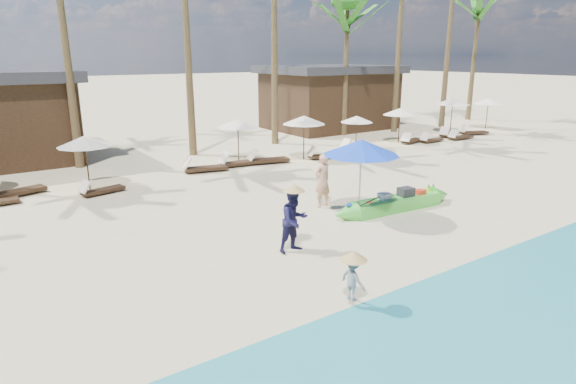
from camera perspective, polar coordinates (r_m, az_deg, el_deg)
ground at (r=12.88m, az=5.39°, el=-6.97°), size 240.00×240.00×0.00m
wet_sand_strip at (r=10.01m, az=24.66°, el=-15.62°), size 240.00×4.50×0.01m
green_canoe at (r=16.45m, az=12.61°, el=-1.29°), size 5.58×0.98×0.71m
tourist at (r=16.26m, az=4.10°, el=1.35°), size 0.71×0.51×1.84m
vendor_green at (r=12.52m, az=0.74°, el=-3.39°), size 0.86×0.69×1.71m
vendor_yellow at (r=9.96m, az=7.70°, el=-10.12°), size 0.39×0.63×0.94m
blue_umbrella at (r=14.87m, az=8.69°, el=5.25°), size 2.35×2.35×2.53m
lounger_4_right at (r=20.18m, az=-29.72°, el=0.11°), size 2.05×1.13×0.67m
resort_parasol_5 at (r=19.71m, az=-22.98°, el=5.56°), size 2.02×2.02×2.08m
lounger_5_left at (r=19.16m, az=-21.40°, el=0.27°), size 1.71×0.84×0.56m
resort_parasol_6 at (r=23.35m, az=-5.98°, el=8.12°), size 2.00×2.00×2.06m
lounger_6_left at (r=21.60m, az=-10.06°, el=2.91°), size 2.06×1.04×0.67m
lounger_6_right at (r=22.49m, az=-5.95°, el=3.58°), size 1.98×0.79×0.66m
resort_parasol_7 at (r=23.61m, az=1.90°, el=8.54°), size 2.11×2.11×2.18m
lounger_7_left at (r=22.96m, az=-2.60°, el=3.92°), size 2.09×1.06×0.68m
lounger_7_right at (r=24.07m, az=4.17°, el=4.39°), size 1.82×0.99×0.59m
resort_parasol_8 at (r=26.64m, az=8.15°, el=8.54°), size 1.77×1.77×1.83m
lounger_8_left at (r=26.47m, az=7.85°, el=5.35°), size 1.81×0.59×0.61m
resort_parasol_9 at (r=29.00m, az=13.15°, el=9.26°), size 1.98×1.98×2.04m
lounger_9_left at (r=29.26m, az=14.39°, el=6.00°), size 1.84×0.91×0.60m
lounger_9_right at (r=29.83m, az=16.57°, el=5.99°), size 1.64×0.54×0.55m
resort_parasol_10 at (r=33.87m, az=18.95°, el=10.14°), size 2.24×2.24×2.30m
lounger_10_left at (r=31.39m, az=19.68°, el=6.21°), size 1.78×0.65×0.59m
lounger_10_right at (r=32.31m, az=18.45°, el=6.59°), size 1.90×1.03×0.62m
resort_parasol_11 at (r=36.75m, az=22.67°, el=9.93°), size 2.07×2.07×2.13m
lounger_11_left at (r=33.56m, az=21.00°, el=6.69°), size 2.00×1.20×0.65m
palm_6 at (r=31.32m, az=7.03°, el=19.58°), size 2.08×2.08×8.51m
palm_9 at (r=41.55m, az=21.66°, el=19.10°), size 2.08×2.08×9.82m
pavilion_east at (r=34.40m, az=4.92°, el=11.20°), size 8.80×6.60×4.30m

